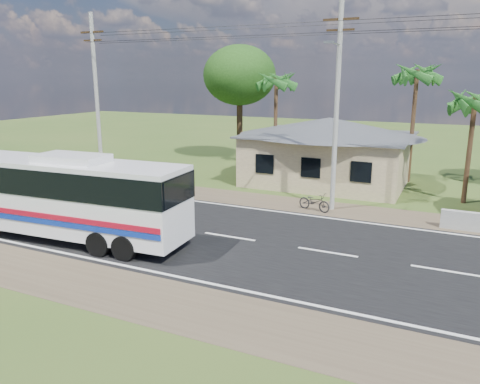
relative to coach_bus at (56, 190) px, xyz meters
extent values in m
plane|color=#324D1B|center=(6.86, 3.30, -2.19)|extent=(120.00, 120.00, 0.00)
cube|color=black|center=(6.86, 3.30, -2.18)|extent=(120.00, 10.00, 0.02)
cube|color=brown|center=(6.86, 9.80, -2.19)|extent=(120.00, 3.00, 0.01)
cube|color=brown|center=(6.86, -3.20, -2.19)|extent=(120.00, 3.00, 0.01)
cube|color=silver|center=(6.86, 8.00, -2.17)|extent=(120.00, 0.15, 0.01)
cube|color=silver|center=(6.86, -1.40, -2.17)|extent=(120.00, 0.15, 0.01)
cube|color=silver|center=(6.86, 3.30, -2.17)|extent=(120.00, 0.15, 0.01)
cube|color=tan|center=(7.86, 16.30, -0.59)|extent=(10.00, 8.00, 3.20)
cube|color=#4C4F54|center=(7.86, 16.30, 1.06)|extent=(10.60, 8.60, 0.10)
pyramid|color=#4C4F54|center=(7.86, 16.30, 2.21)|extent=(12.40, 10.00, 1.20)
cube|color=black|center=(4.86, 12.28, -0.49)|extent=(1.20, 0.08, 1.20)
cube|color=black|center=(7.86, 12.28, -0.49)|extent=(1.20, 0.08, 1.20)
cube|color=black|center=(10.86, 12.28, -0.49)|extent=(1.20, 0.08, 1.20)
cylinder|color=#9E9E99|center=(-6.14, 9.80, 3.31)|extent=(0.26, 0.26, 11.00)
cube|color=#332412|center=(-6.14, 9.80, 7.61)|extent=(1.80, 0.12, 0.12)
cube|color=#332412|center=(-6.14, 9.80, 7.11)|extent=(1.40, 0.10, 0.10)
cylinder|color=#9E9E99|center=(9.86, 9.80, 3.31)|extent=(0.26, 0.26, 11.00)
cube|color=#332412|center=(9.86, 9.80, 7.61)|extent=(1.80, 0.12, 0.12)
cube|color=#332412|center=(9.86, 9.80, 7.11)|extent=(1.40, 0.10, 0.10)
cylinder|color=gray|center=(9.86, 8.80, 6.41)|extent=(0.08, 2.00, 0.08)
cube|color=gray|center=(9.86, 7.80, 6.41)|extent=(0.50, 0.18, 0.12)
cylinder|color=black|center=(1.86, 9.80, 7.41)|extent=(16.00, 0.02, 0.02)
cylinder|color=#47301E|center=(16.36, 14.30, 0.81)|extent=(0.28, 0.28, 6.00)
cylinder|color=#47301E|center=(12.86, 18.80, 1.56)|extent=(0.28, 0.28, 7.50)
cylinder|color=#47301E|center=(2.86, 19.30, 1.31)|extent=(0.28, 0.28, 7.00)
cylinder|color=#47301E|center=(-1.14, 21.30, 0.78)|extent=(0.50, 0.50, 5.95)
ellipsoid|color=#18390F|center=(-1.14, 21.30, 4.96)|extent=(6.00, 6.00, 4.92)
cube|color=silver|center=(-0.01, 0.00, -0.20)|extent=(12.41, 3.31, 3.07)
cube|color=black|center=(-0.01, 0.00, 0.57)|extent=(12.47, 3.37, 1.13)
cube|color=maroon|center=(0.07, -1.30, -0.76)|extent=(12.05, 0.79, 0.23)
cube|color=navy|center=(0.07, -1.30, -1.02)|extent=(12.05, 0.79, 0.23)
cube|color=silver|center=(1.02, 0.06, 1.49)|extent=(3.16, 1.82, 0.31)
cylinder|color=black|center=(-4.16, 0.92, -1.68)|extent=(1.04, 0.42, 1.02)
cylinder|color=black|center=(3.13, -0.98, -1.68)|extent=(1.04, 0.42, 1.02)
cylinder|color=black|center=(2.99, 1.37, -1.68)|extent=(1.04, 0.42, 1.02)
cylinder|color=black|center=(4.36, -0.91, -1.68)|extent=(1.04, 0.42, 1.02)
cylinder|color=black|center=(4.21, 1.44, -1.68)|extent=(1.04, 0.42, 1.02)
imported|color=black|center=(9.08, 9.09, -1.69)|extent=(2.01, 1.17, 1.00)
camera|label=1|loc=(15.80, -14.56, 4.83)|focal=35.00mm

